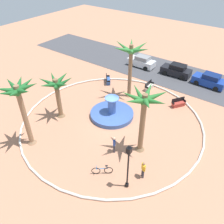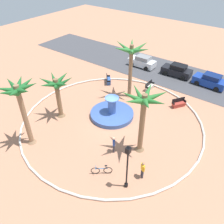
# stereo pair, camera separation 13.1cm
# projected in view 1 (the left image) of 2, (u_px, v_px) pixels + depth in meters

# --- Properties ---
(ground_plane) EXTENTS (80.00, 80.00, 0.00)m
(ground_plane) POSITION_uv_depth(u_px,v_px,m) (112.00, 121.00, 23.62)
(ground_plane) COLOR tan
(plaza_curb) EXTENTS (18.33, 18.33, 0.20)m
(plaza_curb) POSITION_uv_depth(u_px,v_px,m) (112.00, 121.00, 23.56)
(plaza_curb) COLOR silver
(plaza_curb) RESTS_ON ground
(street_asphalt) EXTENTS (48.00, 8.00, 0.03)m
(street_asphalt) POSITION_uv_depth(u_px,v_px,m) (169.00, 73.00, 32.39)
(street_asphalt) COLOR #424247
(street_asphalt) RESTS_ON ground
(fountain) EXTENTS (4.57, 4.57, 2.28)m
(fountain) POSITION_uv_depth(u_px,v_px,m) (112.00, 113.00, 24.22)
(fountain) COLOR #38569E
(fountain) RESTS_ON ground
(palm_tree_near_fountain) EXTENTS (3.33, 3.27, 6.32)m
(palm_tree_near_fountain) POSITION_uv_depth(u_px,v_px,m) (20.00, 98.00, 18.22)
(palm_tree_near_fountain) COLOR #8E6B4C
(palm_tree_near_fountain) RESTS_ON ground
(palm_tree_by_curb) EXTENTS (3.70, 3.76, 6.04)m
(palm_tree_by_curb) POSITION_uv_depth(u_px,v_px,m) (144.00, 107.00, 17.70)
(palm_tree_by_curb) COLOR brown
(palm_tree_by_curb) RESTS_ON ground
(palm_tree_mid_plaza) EXTENTS (4.27, 4.01, 6.55)m
(palm_tree_mid_plaza) POSITION_uv_depth(u_px,v_px,m) (131.00, 56.00, 24.65)
(palm_tree_mid_plaza) COLOR brown
(palm_tree_mid_plaza) RESTS_ON ground
(palm_tree_far_side) EXTENTS (3.53, 3.66, 4.65)m
(palm_tree_far_side) POSITION_uv_depth(u_px,v_px,m) (57.00, 88.00, 22.33)
(palm_tree_far_side) COLOR brown
(palm_tree_far_side) RESTS_ON ground
(bench_east) EXTENTS (1.30, 1.61, 1.00)m
(bench_east) POSITION_uv_depth(u_px,v_px,m) (178.00, 104.00, 25.64)
(bench_east) COLOR #B73D33
(bench_east) RESTS_ON ground
(bench_west) EXTENTS (0.52, 1.61, 1.00)m
(bench_west) POSITION_uv_depth(u_px,v_px,m) (149.00, 87.00, 28.64)
(bench_west) COLOR beige
(bench_west) RESTS_ON ground
(bench_north) EXTENTS (1.41, 1.55, 1.00)m
(bench_north) POSITION_uv_depth(u_px,v_px,m) (108.00, 80.00, 29.98)
(bench_north) COLOR #335BA8
(bench_north) RESTS_ON ground
(lamppost) EXTENTS (0.32, 0.32, 4.24)m
(lamppost) POSITION_uv_depth(u_px,v_px,m) (128.00, 164.00, 15.87)
(lamppost) COLOR black
(lamppost) RESTS_ON ground
(bicycle_red_frame) EXTENTS (1.37, 1.13, 0.94)m
(bicycle_red_frame) POSITION_uv_depth(u_px,v_px,m) (102.00, 170.00, 18.07)
(bicycle_red_frame) COLOR black
(bicycle_red_frame) RESTS_ON ground
(person_cyclist_helmet) EXTENTS (0.44, 0.36, 1.66)m
(person_cyclist_helmet) POSITION_uv_depth(u_px,v_px,m) (143.00, 169.00, 17.48)
(person_cyclist_helmet) COLOR #33333D
(person_cyclist_helmet) RESTS_ON ground
(person_cyclist_photo) EXTENTS (0.37, 0.43, 1.66)m
(person_cyclist_photo) POSITION_uv_depth(u_px,v_px,m) (114.00, 144.00, 19.67)
(person_cyclist_photo) COLOR #33333D
(person_cyclist_photo) RESTS_ON ground
(parked_car_leftmost) EXTENTS (4.00, 1.92, 1.67)m
(parked_car_leftmost) POSITION_uv_depth(u_px,v_px,m) (142.00, 62.00, 33.70)
(parked_car_leftmost) COLOR silver
(parked_car_leftmost) RESTS_ON ground
(parked_car_second) EXTENTS (4.05, 2.01, 1.67)m
(parked_car_second) POSITION_uv_depth(u_px,v_px,m) (176.00, 70.00, 31.39)
(parked_car_second) COLOR black
(parked_car_second) RESTS_ON ground
(parked_car_third) EXTENTS (4.06, 2.04, 1.67)m
(parked_car_third) POSITION_uv_depth(u_px,v_px,m) (209.00, 80.00, 29.11)
(parked_car_third) COLOR navy
(parked_car_third) RESTS_ON ground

